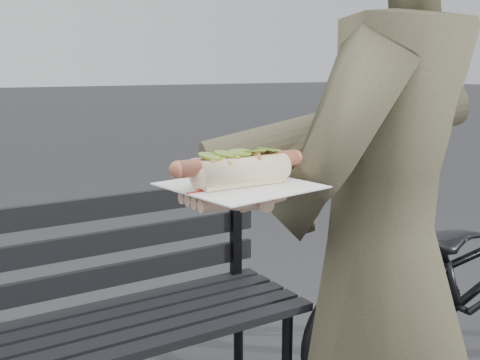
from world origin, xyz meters
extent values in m
cylinder|color=black|center=(0.72, 1.06, 0.23)|extent=(0.04, 0.04, 0.45)
cube|color=black|center=(0.05, 0.71, 0.47)|extent=(1.50, 0.07, 0.03)
cube|color=black|center=(0.05, 0.80, 0.47)|extent=(1.50, 0.07, 0.03)
cube|color=black|center=(0.05, 0.89, 0.47)|extent=(1.50, 0.07, 0.03)
cube|color=black|center=(0.05, 0.98, 0.47)|extent=(1.50, 0.07, 0.03)
cube|color=black|center=(0.05, 1.07, 0.47)|extent=(1.50, 0.07, 0.03)
cube|color=black|center=(0.72, 1.08, 0.67)|extent=(0.04, 0.03, 0.42)
cube|color=black|center=(0.05, 1.10, 0.57)|extent=(1.50, 0.02, 0.08)
cube|color=black|center=(0.05, 1.10, 0.70)|extent=(1.50, 0.02, 0.08)
cube|color=black|center=(0.05, 1.10, 0.83)|extent=(1.50, 0.02, 0.08)
imported|color=black|center=(1.61, 0.56, 0.46)|extent=(1.83, 0.81, 0.93)
imported|color=#433B2D|center=(0.39, -0.02, 0.89)|extent=(0.76, 0.63, 1.77)
cylinder|color=#433B2D|center=(0.25, -0.03, 1.20)|extent=(0.51, 0.23, 0.19)
cylinder|color=#D8A384|center=(0.03, -0.10, 1.14)|extent=(0.09, 0.08, 0.07)
ellipsoid|color=#D8A384|center=(-0.01, -0.11, 1.13)|extent=(0.10, 0.12, 0.03)
cylinder|color=#D8A384|center=(-0.07, -0.14, 1.13)|extent=(0.05, 0.02, 0.02)
cylinder|color=#D8A384|center=(-0.07, -0.12, 1.13)|extent=(0.05, 0.02, 0.02)
cylinder|color=#D8A384|center=(-0.07, -0.10, 1.13)|extent=(0.05, 0.02, 0.02)
cylinder|color=#D8A384|center=(-0.07, -0.08, 1.13)|extent=(0.05, 0.02, 0.02)
cylinder|color=#D8A384|center=(0.00, -0.17, 1.13)|extent=(0.04, 0.05, 0.02)
cube|color=white|center=(-0.01, -0.11, 1.15)|extent=(0.21, 0.21, 0.00)
cube|color=#B21E1E|center=(-0.01, -0.11, 1.15)|extent=(0.19, 0.03, 0.00)
cylinder|color=#AF5C43|center=(-0.01, -0.11, 1.18)|extent=(0.20, 0.02, 0.02)
sphere|color=#AF5C43|center=(-0.11, -0.11, 1.18)|extent=(0.03, 0.02, 0.02)
sphere|color=#AF5C43|center=(0.09, -0.11, 1.18)|extent=(0.02, 0.02, 0.02)
sphere|color=#9E6B2D|center=(-0.06, -0.12, 1.19)|extent=(0.01, 0.01, 0.01)
sphere|color=#9E6B2D|center=(-0.07, -0.13, 1.19)|extent=(0.01, 0.01, 0.01)
sphere|color=#9E6B2D|center=(-0.03, -0.13, 1.19)|extent=(0.01, 0.01, 0.01)
sphere|color=#9E6B2D|center=(-0.01, -0.11, 1.18)|extent=(0.01, 0.01, 0.01)
sphere|color=#9E6B2D|center=(-0.06, -0.12, 1.19)|extent=(0.01, 0.01, 0.01)
sphere|color=#9E6B2D|center=(0.02, -0.09, 1.18)|extent=(0.01, 0.01, 0.01)
sphere|color=#9E6B2D|center=(0.00, -0.10, 1.19)|extent=(0.01, 0.01, 0.01)
sphere|color=#9E6B2D|center=(0.04, -0.11, 1.19)|extent=(0.01, 0.01, 0.01)
sphere|color=#9E6B2D|center=(0.04, -0.12, 1.19)|extent=(0.01, 0.01, 0.01)
sphere|color=#9E6B2D|center=(0.00, -0.09, 1.19)|extent=(0.01, 0.01, 0.01)
sphere|color=#9E6B2D|center=(-0.02, -0.10, 1.19)|extent=(0.01, 0.01, 0.01)
sphere|color=#9E6B2D|center=(0.00, -0.10, 1.19)|extent=(0.01, 0.01, 0.01)
sphere|color=#9E6B2D|center=(0.00, -0.12, 1.19)|extent=(0.01, 0.01, 0.01)
sphere|color=#9E6B2D|center=(-0.04, -0.10, 1.19)|extent=(0.01, 0.01, 0.01)
sphere|color=#9E6B2D|center=(0.01, -0.14, 1.19)|extent=(0.01, 0.01, 0.01)
sphere|color=#9E6B2D|center=(0.02, -0.13, 1.19)|extent=(0.01, 0.01, 0.01)
sphere|color=#9E6B2D|center=(-0.03, -0.10, 1.19)|extent=(0.01, 0.01, 0.01)
sphere|color=#9E6B2D|center=(-0.06, -0.12, 1.19)|extent=(0.01, 0.01, 0.01)
sphere|color=#9E6B2D|center=(-0.05, -0.14, 1.19)|extent=(0.01, 0.01, 0.01)
sphere|color=#9E6B2D|center=(-0.01, -0.10, 1.19)|extent=(0.01, 0.01, 0.01)
sphere|color=#9E6B2D|center=(-0.05, -0.13, 1.19)|extent=(0.01, 0.01, 0.01)
sphere|color=#9E6B2D|center=(-0.03, -0.11, 1.19)|extent=(0.01, 0.01, 0.01)
sphere|color=#9E6B2D|center=(0.01, -0.12, 1.19)|extent=(0.01, 0.01, 0.01)
sphere|color=#9E6B2D|center=(0.01, -0.13, 1.19)|extent=(0.01, 0.01, 0.01)
sphere|color=#9E6B2D|center=(-0.07, -0.10, 1.19)|extent=(0.01, 0.01, 0.01)
sphere|color=#9E6B2D|center=(0.04, -0.11, 1.19)|extent=(0.01, 0.01, 0.01)
sphere|color=#9E6B2D|center=(-0.04, -0.10, 1.19)|extent=(0.01, 0.01, 0.01)
sphere|color=#9E6B2D|center=(-0.05, -0.12, 1.19)|extent=(0.01, 0.01, 0.01)
cylinder|color=olive|center=(-0.06, -0.12, 1.20)|extent=(0.04, 0.04, 0.01)
cylinder|color=olive|center=(-0.04, -0.11, 1.20)|extent=(0.04, 0.04, 0.01)
cylinder|color=olive|center=(-0.01, -0.11, 1.20)|extent=(0.04, 0.04, 0.01)
cylinder|color=olive|center=(0.01, -0.11, 1.20)|extent=(0.04, 0.04, 0.01)
cylinder|color=olive|center=(0.04, -0.11, 1.20)|extent=(0.04, 0.04, 0.01)
cube|color=brown|center=(1.07, 1.80, 0.00)|extent=(0.07, 0.08, 0.00)
cube|color=brown|center=(0.25, 1.96, 0.00)|extent=(0.09, 0.10, 0.00)
camera|label=1|loc=(-0.44, -0.80, 1.32)|focal=42.00mm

